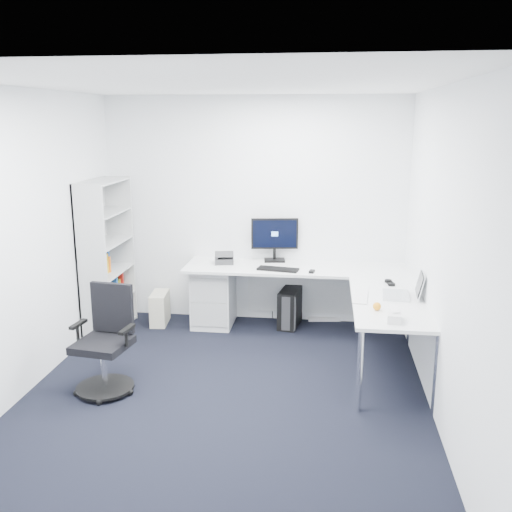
# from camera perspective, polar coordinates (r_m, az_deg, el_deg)

# --- Properties ---
(ground) EXTENTS (4.20, 4.20, 0.00)m
(ground) POSITION_cam_1_polar(r_m,az_deg,el_deg) (5.29, -3.13, -13.79)
(ground) COLOR black
(ceiling) EXTENTS (4.20, 4.20, 0.00)m
(ceiling) POSITION_cam_1_polar(r_m,az_deg,el_deg) (4.71, -3.57, 16.83)
(ceiling) COLOR white
(wall_back) EXTENTS (3.60, 0.02, 2.70)m
(wall_back) POSITION_cam_1_polar(r_m,az_deg,el_deg) (6.86, -0.14, 4.53)
(wall_back) COLOR white
(wall_back) RESTS_ON ground
(wall_front) EXTENTS (3.60, 0.02, 2.70)m
(wall_front) POSITION_cam_1_polar(r_m,az_deg,el_deg) (2.88, -11.02, -8.80)
(wall_front) COLOR white
(wall_front) RESTS_ON ground
(wall_left) EXTENTS (0.02, 4.20, 2.70)m
(wall_left) POSITION_cam_1_polar(r_m,az_deg,el_deg) (5.44, -22.32, 1.09)
(wall_left) COLOR white
(wall_left) RESTS_ON ground
(wall_right) EXTENTS (0.02, 4.20, 2.70)m
(wall_right) POSITION_cam_1_polar(r_m,az_deg,el_deg) (4.84, 18.14, -0.03)
(wall_right) COLOR white
(wall_right) RESTS_ON ground
(l_desk) EXTENTS (2.61, 1.46, 0.76)m
(l_desk) POSITION_cam_1_polar(r_m,az_deg,el_deg) (6.37, 3.99, -5.22)
(l_desk) COLOR silver
(l_desk) RESTS_ON ground
(drawer_pedestal) EXTENTS (0.46, 0.58, 0.71)m
(drawer_pedestal) POSITION_cam_1_polar(r_m,az_deg,el_deg) (6.89, -4.25, -3.97)
(drawer_pedestal) COLOR silver
(drawer_pedestal) RESTS_ON ground
(bookshelf) EXTENTS (0.34, 0.88, 1.77)m
(bookshelf) POSITION_cam_1_polar(r_m,az_deg,el_deg) (6.74, -14.70, -0.13)
(bookshelf) COLOR #B2B4B4
(bookshelf) RESTS_ON ground
(task_chair) EXTENTS (0.62, 0.62, 0.97)m
(task_chair) POSITION_cam_1_polar(r_m,az_deg,el_deg) (5.34, -15.14, -8.28)
(task_chair) COLOR black
(task_chair) RESTS_ON ground
(black_pc_tower) EXTENTS (0.28, 0.49, 0.45)m
(black_pc_tower) POSITION_cam_1_polar(r_m,az_deg,el_deg) (6.87, 3.42, -5.16)
(black_pc_tower) COLOR black
(black_pc_tower) RESTS_ON ground
(beige_pc_tower) EXTENTS (0.22, 0.42, 0.38)m
(beige_pc_tower) POSITION_cam_1_polar(r_m,az_deg,el_deg) (7.04, -9.59, -5.16)
(beige_pc_tower) COLOR beige
(beige_pc_tower) RESTS_ON ground
(power_strip) EXTENTS (0.40, 0.12, 0.04)m
(power_strip) POSITION_cam_1_polar(r_m,az_deg,el_deg) (7.12, 6.84, -6.28)
(power_strip) COLOR silver
(power_strip) RESTS_ON ground
(monitor) EXTENTS (0.58, 0.26, 0.54)m
(monitor) POSITION_cam_1_polar(r_m,az_deg,el_deg) (6.79, 1.88, 1.68)
(monitor) COLOR black
(monitor) RESTS_ON l_desk
(black_keyboard) EXTENTS (0.48, 0.24, 0.02)m
(black_keyboard) POSITION_cam_1_polar(r_m,az_deg,el_deg) (6.44, 2.21, -1.33)
(black_keyboard) COLOR black
(black_keyboard) RESTS_ON l_desk
(mouse) EXTENTS (0.07, 0.10, 0.03)m
(mouse) POSITION_cam_1_polar(r_m,az_deg,el_deg) (6.36, 5.61, -1.55)
(mouse) COLOR black
(mouse) RESTS_ON l_desk
(desk_phone) EXTENTS (0.25, 0.25, 0.15)m
(desk_phone) POSITION_cam_1_polar(r_m,az_deg,el_deg) (6.74, -3.20, -0.09)
(desk_phone) COLOR #2E2E31
(desk_phone) RESTS_ON l_desk
(laptop) EXTENTS (0.39, 0.38, 0.26)m
(laptop) POSITION_cam_1_polar(r_m,az_deg,el_deg) (5.63, 13.87, -2.67)
(laptop) COLOR silver
(laptop) RESTS_ON l_desk
(white_keyboard) EXTENTS (0.17, 0.45, 0.01)m
(white_keyboard) POSITION_cam_1_polar(r_m,az_deg,el_deg) (5.56, 10.44, -4.03)
(white_keyboard) COLOR silver
(white_keyboard) RESTS_ON l_desk
(headphones) EXTENTS (0.14, 0.20, 0.05)m
(headphones) POSITION_cam_1_polar(r_m,az_deg,el_deg) (6.06, 13.24, -2.52)
(headphones) COLOR black
(headphones) RESTS_ON l_desk
(orange_fruit) EXTENTS (0.07, 0.07, 0.07)m
(orange_fruit) POSITION_cam_1_polar(r_m,az_deg,el_deg) (5.22, 12.00, -4.95)
(orange_fruit) COLOR orange
(orange_fruit) RESTS_ON l_desk
(tissue_box) EXTENTS (0.13, 0.22, 0.07)m
(tissue_box) POSITION_cam_1_polar(r_m,az_deg,el_deg) (4.99, 13.65, -5.90)
(tissue_box) COLOR silver
(tissue_box) RESTS_ON l_desk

